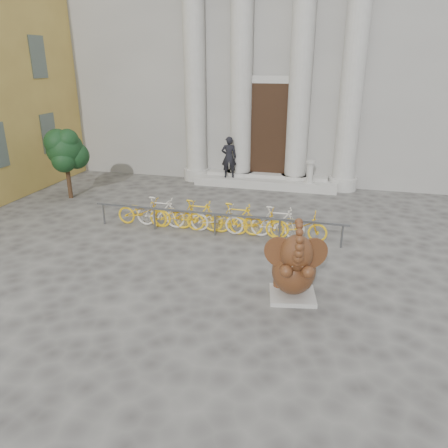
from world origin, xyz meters
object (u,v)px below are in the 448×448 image
(bike_rack, at_px, (217,217))
(pedestrian, at_px, (229,157))
(tree, at_px, (65,150))
(elephant_statue, at_px, (294,269))

(bike_rack, height_order, pedestrian, pedestrian)
(tree, bearing_deg, bike_rack, -17.36)
(elephant_statue, height_order, pedestrian, pedestrian)
(tree, bearing_deg, elephant_statue, -30.75)
(elephant_statue, bearing_deg, bike_rack, 117.93)
(bike_rack, relative_size, pedestrian, 4.58)
(elephant_statue, distance_m, pedestrian, 9.65)
(elephant_statue, height_order, bike_rack, elephant_statue)
(bike_rack, distance_m, pedestrian, 5.54)
(elephant_statue, xyz_separation_m, bike_rack, (-2.76, 3.48, -0.25))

